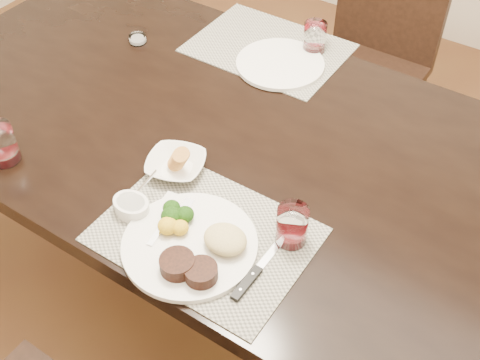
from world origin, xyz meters
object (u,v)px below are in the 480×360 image
Objects in this scene: chair_far at (373,50)px; steak_knife at (253,275)px; cracker_bowl at (176,164)px; wine_glass_near at (292,227)px; dinner_plate at (194,245)px; far_plate at (280,64)px.

chair_far is 4.09× the size of steak_knife.
wine_glass_near reaches higher than cracker_bowl.
dinner_plate reaches higher than far_plate.
wine_glass_near is at bearing -75.98° from chair_far.
wine_glass_near is at bearing -5.70° from cracker_bowl.
chair_far is 1.34m from steak_knife.
wine_glass_near is (0.16, 0.14, 0.03)m from dinner_plate.
far_plate is at bearing -96.54° from chair_far.
chair_far is at bearing 104.02° from wine_glass_near.
steak_knife is 1.23× the size of cracker_bowl.
cracker_bowl is at bearing 174.30° from wine_glass_near.
far_plate is at bearing 91.66° from cracker_bowl.
dinner_plate is at bearing -174.11° from steak_knife.
cracker_bowl is 0.52m from far_plate.
dinner_plate is at bearing -84.29° from chair_far.
dinner_plate is 1.35× the size of steak_knife.
cracker_bowl is at bearing 154.44° from steak_knife.
steak_knife is 0.14m from wine_glass_near.
chair_far is at bearing 82.04° from dinner_plate.
cracker_bowl is at bearing -92.74° from chair_far.
wine_glass_near is at bearing 27.94° from dinner_plate.
steak_knife is 0.84× the size of far_plate.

